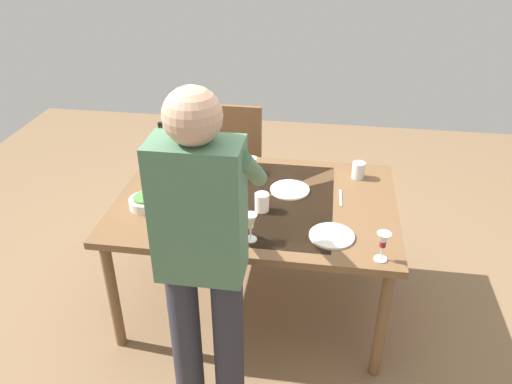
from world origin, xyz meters
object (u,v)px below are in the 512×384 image
(water_cup_near_left, at_px, (262,202))
(water_cup_far_left, at_px, (358,170))
(chair_near, at_px, (233,159))
(wine_glass_left, at_px, (383,242))
(dining_table, at_px, (256,210))
(water_cup_near_right, at_px, (252,165))
(serving_bowl_pasta, at_px, (185,181))
(dinner_plate_near, at_px, (290,190))
(dinner_plate_far, at_px, (332,236))
(wine_glass_right, at_px, (251,222))
(side_bowl_bread, at_px, (191,157))
(person_server, at_px, (203,253))
(wine_bottle, at_px, (163,150))
(side_bowl_salad, at_px, (146,202))

(water_cup_near_left, height_order, water_cup_far_left, water_cup_near_left)
(chair_near, distance_m, wine_glass_left, 1.72)
(dining_table, xyz_separation_m, water_cup_near_right, (0.07, -0.33, 0.12))
(water_cup_near_right, distance_m, serving_bowl_pasta, 0.43)
(water_cup_near_left, height_order, serving_bowl_pasta, water_cup_near_left)
(serving_bowl_pasta, xyz_separation_m, dinner_plate_near, (-0.62, -0.04, -0.03))
(wine_glass_left, distance_m, dinner_plate_far, 0.30)
(dinner_plate_near, bearing_deg, wine_glass_right, 73.96)
(wine_glass_left, height_order, side_bowl_bread, wine_glass_left)
(chair_near, distance_m, water_cup_far_left, 1.09)
(person_server, relative_size, water_cup_near_right, 16.99)
(chair_near, xyz_separation_m, dinner_plate_far, (-0.74, 1.23, 0.23))
(water_cup_near_right, xyz_separation_m, water_cup_far_left, (-0.65, -0.03, 0.00))
(dining_table, height_order, wine_glass_left, wine_glass_left)
(wine_bottle, xyz_separation_m, water_cup_far_left, (-1.22, -0.03, -0.06))
(water_cup_far_left, bearing_deg, dinner_plate_far, 77.62)
(wine_glass_left, bearing_deg, water_cup_near_left, -29.66)
(dinner_plate_near, bearing_deg, dining_table, 35.82)
(dining_table, bearing_deg, dinner_plate_near, -144.18)
(dining_table, bearing_deg, wine_glass_right, 94.55)
(wine_bottle, relative_size, side_bowl_salad, 1.64)
(water_cup_near_left, relative_size, dinner_plate_far, 0.45)
(water_cup_far_left, distance_m, side_bowl_bread, 1.06)
(person_server, relative_size, side_bowl_bread, 10.56)
(serving_bowl_pasta, distance_m, side_bowl_salad, 0.30)
(wine_glass_right, height_order, serving_bowl_pasta, wine_glass_right)
(side_bowl_salad, bearing_deg, wine_glass_right, 160.43)
(wine_glass_right, xyz_separation_m, serving_bowl_pasta, (0.47, -0.48, -0.07))
(dining_table, distance_m, water_cup_far_left, 0.69)
(dining_table, relative_size, person_server, 0.93)
(water_cup_far_left, bearing_deg, side_bowl_salad, 24.04)
(dining_table, xyz_separation_m, wine_bottle, (0.64, -0.33, 0.18))
(person_server, bearing_deg, dining_table, -97.49)
(wine_glass_right, bearing_deg, wine_glass_left, 173.95)
(wine_bottle, bearing_deg, wine_glass_right, 133.19)
(water_cup_near_right, height_order, dinner_plate_near, water_cup_near_right)
(person_server, relative_size, dinner_plate_near, 7.34)
(dining_table, xyz_separation_m, chair_near, (0.31, -0.92, -0.16))
(wine_bottle, xyz_separation_m, wine_glass_left, (-1.31, 0.78, -0.01))
(serving_bowl_pasta, bearing_deg, water_cup_near_left, 157.73)
(water_cup_near_left, xyz_separation_m, dinner_plate_near, (-0.13, -0.24, -0.05))
(dining_table, bearing_deg, wine_bottle, -26.92)
(person_server, relative_size, wine_glass_right, 11.19)
(water_cup_near_left, distance_m, serving_bowl_pasta, 0.52)
(wine_bottle, height_order, side_bowl_bread, wine_bottle)
(dining_table, relative_size, dinner_plate_near, 6.87)
(side_bowl_salad, bearing_deg, dining_table, -164.00)
(person_server, height_order, water_cup_far_left, person_server)
(wine_bottle, bearing_deg, person_server, 115.44)
(dining_table, relative_size, chair_near, 1.74)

